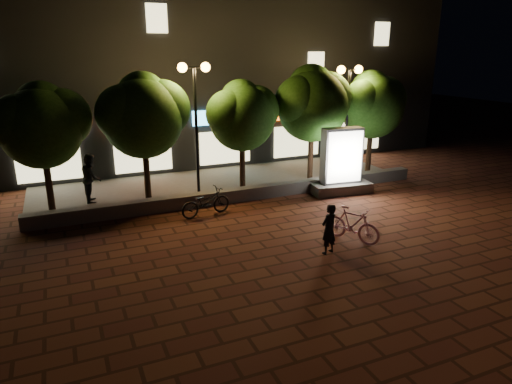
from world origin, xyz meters
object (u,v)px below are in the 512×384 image
tree_left (144,113)px  tree_mid (242,113)px  tree_far_left (42,123)px  tree_right (313,101)px  street_lamp_left (195,96)px  rider (329,229)px  pedestrian (91,178)px  tree_far_right (373,103)px  scooter_pink (352,224)px  scooter_parked (206,202)px  ad_kiosk (341,167)px  street_lamp_right (349,93)px

tree_left → tree_mid: 4.00m
tree_far_left → tree_right: bearing=0.0°
street_lamp_left → rider: bearing=-74.3°
tree_left → pedestrian: 3.22m
tree_far_right → scooter_pink: size_ratio=2.62×
tree_far_right → pedestrian: (-12.56, 0.51, -2.35)m
tree_right → scooter_parked: 7.02m
ad_kiosk → tree_right: bearing=96.2°
tree_far_left → tree_mid: bearing=-0.0°
tree_left → tree_far_right: (10.50, -0.00, -0.08)m
tree_far_left → ad_kiosk: 11.44m
ad_kiosk → scooter_pink: 5.16m
tree_left → pedestrian: size_ratio=2.59×
tree_far_left → tree_left: (3.50, 0.00, 0.15)m
tree_far_left → rider: (7.35, -7.04, -2.53)m
ad_kiosk → street_lamp_right: bearing=52.0°
scooter_pink → pedestrian: 10.01m
tree_far_left → ad_kiosk: bearing=-10.7°
street_lamp_right → ad_kiosk: 3.63m
tree_right → street_lamp_right: (1.64, -0.26, 0.33)m
street_lamp_left → scooter_pink: bearing=-64.0°
tree_left → street_lamp_right: size_ratio=0.98×
tree_mid → street_lamp_right: street_lamp_right is taller
scooter_parked → pedestrian: (-3.59, 3.08, 0.52)m
tree_mid → street_lamp_right: bearing=-3.0°
tree_right → scooter_parked: (-5.78, -2.57, -3.06)m
tree_far_left → street_lamp_right: size_ratio=0.93×
tree_mid → tree_far_right: (6.50, 0.00, 0.15)m
tree_left → tree_right: (7.30, 0.00, 0.12)m
tree_right → scooter_pink: tree_right is taller
tree_far_left → scooter_parked: (5.03, -2.57, -2.79)m
tree_right → ad_kiosk: tree_right is taller
street_lamp_left → rider: size_ratio=3.41×
tree_left → tree_far_left: bearing=-180.0°
tree_mid → street_lamp_left: size_ratio=0.87×
tree_far_right → ad_kiosk: 4.28m
tree_far_right → tree_right: bearing=180.0°
scooter_pink → street_lamp_left: bearing=87.1°
tree_mid → ad_kiosk: size_ratio=1.66×
tree_right → street_lamp_right: tree_right is taller
tree_mid → scooter_parked: size_ratio=2.36×
tree_far_left → tree_mid: tree_far_left is taller
rider → tree_left: bearing=-79.6°
pedestrian → tree_right: bearing=-87.1°
street_lamp_left → scooter_pink: 7.82m
tree_right → tree_mid: bearing=-180.0°
tree_far_left → street_lamp_left: bearing=-2.8°
rider → street_lamp_left: bearing=-92.6°
scooter_pink → pedestrian: (-7.07, 7.06, 0.48)m
tree_far_left → ad_kiosk: (11.03, -2.08, -2.20)m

